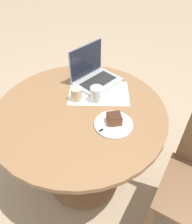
{
  "coord_description": "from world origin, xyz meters",
  "views": [
    {
      "loc": [
        0.32,
        0.93,
        1.62
      ],
      "look_at": [
        -0.06,
        0.1,
        0.78
      ],
      "focal_mm": 35.0,
      "sensor_mm": 36.0,
      "label": 1
    }
  ],
  "objects": [
    {
      "name": "fork",
      "position": [
        -0.09,
        0.21,
        0.75
      ],
      "size": [
        0.17,
        0.05,
        0.0
      ],
      "rotation": [
        0.0,
        0.0,
        6.44
      ],
      "color": "silver",
      "rests_on": "plate"
    },
    {
      "name": "laptop",
      "position": [
        -0.21,
        -0.24,
        0.79
      ],
      "size": [
        0.36,
        0.32,
        0.25
      ],
      "rotation": [
        0.0,
        0.0,
        6.65
      ],
      "color": "gray",
      "rests_on": "dining_table"
    },
    {
      "name": "coffee_glass",
      "position": [
        -0.02,
        -0.1,
        0.78
      ],
      "size": [
        0.07,
        0.07,
        0.09
      ],
      "color": "#C6AD89",
      "rests_on": "dining_table"
    },
    {
      "name": "plate",
      "position": [
        -0.12,
        0.2,
        0.75
      ],
      "size": [
        0.22,
        0.22,
        0.01
      ],
      "color": "silver",
      "rests_on": "dining_table"
    },
    {
      "name": "dining_table",
      "position": [
        0.0,
        0.0,
        0.56
      ],
      "size": [
        1.05,
        1.05,
        0.74
      ],
      "color": "brown",
      "rests_on": "ground_plane"
    },
    {
      "name": "cake_slice",
      "position": [
        -0.13,
        0.19,
        0.78
      ],
      "size": [
        0.1,
        0.09,
        0.06
      ],
      "rotation": [
        0.0,
        0.0,
        4.43
      ],
      "color": "brown",
      "rests_on": "plate"
    },
    {
      "name": "ground_plane",
      "position": [
        0.0,
        0.0,
        0.0
      ],
      "size": [
        12.0,
        12.0,
        0.0
      ],
      "primitive_type": "plane",
      "color": "gray"
    },
    {
      "name": "paper_document",
      "position": [
        -0.17,
        -0.1,
        0.74
      ],
      "size": [
        0.46,
        0.4,
        0.0
      ],
      "rotation": [
        0.0,
        0.0,
        -0.45
      ],
      "color": "white",
      "rests_on": "dining_table"
    },
    {
      "name": "water_glass",
      "position": [
        -0.13,
        -0.04,
        0.79
      ],
      "size": [
        0.08,
        0.08,
        0.1
      ],
      "color": "silver",
      "rests_on": "dining_table"
    }
  ]
}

